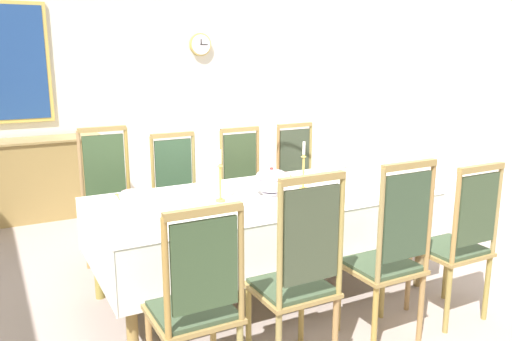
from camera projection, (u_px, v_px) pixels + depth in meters
name	position (u px, v px, depth m)	size (l,w,h in m)	color
ground	(275.00, 303.00, 3.90)	(6.85, 6.57, 0.04)	#A39289
back_wall	(143.00, 77.00, 6.42)	(6.85, 0.08, 3.08)	silver
dining_table	(263.00, 205.00, 3.90)	(2.51, 1.18, 0.78)	olive
tablecloth	(263.00, 208.00, 3.90)	(2.53, 1.20, 0.41)	white
chair_south_a	(197.00, 302.00, 2.64)	(0.44, 0.42, 1.12)	#A07845
chair_north_a	(110.00, 200.00, 4.35)	(0.44, 0.42, 1.23)	olive
chair_south_b	(298.00, 274.00, 2.91)	(0.44, 0.42, 1.21)	olive
chair_north_b	(179.00, 195.00, 4.63)	(0.44, 0.42, 1.13)	#9C764A
chair_south_c	(390.00, 253.00, 3.22)	(0.44, 0.42, 1.21)	olive
chair_north_c	(246.00, 186.00, 4.94)	(0.44, 0.42, 1.13)	#947A4D
chair_south_d	(459.00, 240.00, 3.51)	(0.44, 0.42, 1.13)	#A07A4D
chair_north_d	(301.00, 179.00, 5.23)	(0.44, 0.42, 1.14)	olive
soup_tureen	(271.00, 181.00, 3.89)	(0.26, 0.26, 0.21)	white
candlestick_west	(220.00, 181.00, 3.68)	(0.07, 0.07, 0.38)	gold
candlestick_east	(303.00, 170.00, 4.01)	(0.07, 0.07, 0.38)	gold
bowl_near_left	(131.00, 193.00, 3.89)	(0.15, 0.15, 0.03)	white
bowl_near_right	(280.00, 175.00, 4.41)	(0.17, 0.17, 0.04)	white
spoon_primary	(117.00, 195.00, 3.87)	(0.04, 0.18, 0.01)	gold
spoon_secondary	(290.00, 176.00, 4.49)	(0.04, 0.18, 0.01)	gold
sideboard	(37.00, 179.00, 5.78)	(1.44, 0.48, 0.90)	olive
mounted_clock	(200.00, 45.00, 6.62)	(0.28, 0.06, 0.28)	#D1B251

